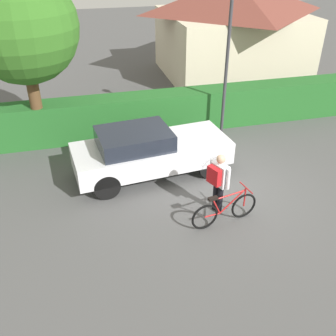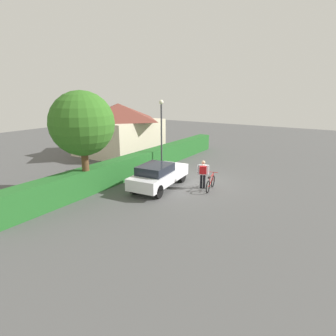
{
  "view_description": "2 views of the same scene",
  "coord_description": "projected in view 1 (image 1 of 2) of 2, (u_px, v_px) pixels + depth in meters",
  "views": [
    {
      "loc": [
        -3.5,
        -7.51,
        5.65
      ],
      "look_at": [
        -1.65,
        -0.23,
        1.03
      ],
      "focal_mm": 40.35,
      "sensor_mm": 36.0,
      "label": 1
    },
    {
      "loc": [
        -13.58,
        -6.94,
        5.06
      ],
      "look_at": [
        -2.24,
        0.36,
        1.34
      ],
      "focal_mm": 29.74,
      "sensor_mm": 36.0,
      "label": 2
    }
  ],
  "objects": [
    {
      "name": "hedge_row",
      "position": [
        186.0,
        110.0,
        12.74
      ],
      "size": [
        18.65,
        0.9,
        1.3
      ],
      "primitive_type": "cube",
      "color": "#246426",
      "rests_on": "ground"
    },
    {
      "name": "person_rider",
      "position": [
        218.0,
        179.0,
        8.61
      ],
      "size": [
        0.47,
        0.59,
        1.54
      ],
      "color": "black",
      "rests_on": "ground"
    },
    {
      "name": "tree_kerbside",
      "position": [
        21.0,
        27.0,
        9.99
      ],
      "size": [
        3.05,
        3.05,
        5.14
      ],
      "color": "brown",
      "rests_on": "ground"
    },
    {
      "name": "parked_car_near",
      "position": [
        148.0,
        151.0,
        10.13
      ],
      "size": [
        4.32,
        2.03,
        1.38
      ],
      "color": "silver",
      "rests_on": "ground"
    },
    {
      "name": "ground_plane",
      "position": [
        227.0,
        189.0,
        9.89
      ],
      "size": [
        60.0,
        60.0,
        0.0
      ],
      "primitive_type": "plane",
      "color": "#4F4F4F"
    },
    {
      "name": "bicycle",
      "position": [
        225.0,
        210.0,
        8.54
      ],
      "size": [
        1.66,
        0.5,
        0.85
      ],
      "color": "black",
      "rests_on": "ground"
    },
    {
      "name": "street_lamp",
      "position": [
        228.0,
        46.0,
        10.96
      ],
      "size": [
        0.28,
        0.28,
        4.57
      ],
      "color": "#38383D",
      "rests_on": "ground"
    },
    {
      "name": "house_distant",
      "position": [
        232.0,
        28.0,
        16.97
      ],
      "size": [
        6.17,
        5.67,
        4.14
      ],
      "color": "beige",
      "rests_on": "ground"
    }
  ]
}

